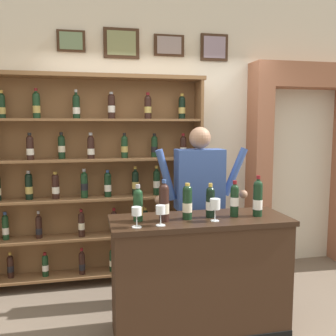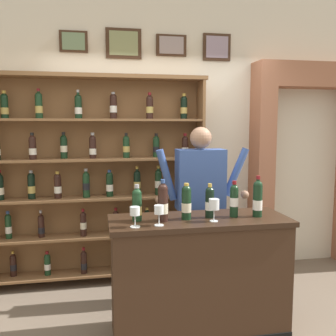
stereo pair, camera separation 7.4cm
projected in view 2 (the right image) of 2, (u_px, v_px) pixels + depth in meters
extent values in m
cube|color=#6B5B4C|center=(185.00, 335.00, 3.05)|extent=(14.00, 14.00, 0.02)
cube|color=beige|center=(157.00, 124.00, 4.27)|extent=(12.00, 0.16, 3.44)
cube|color=#382316|center=(74.00, 41.00, 3.91)|extent=(0.29, 0.02, 0.22)
cube|color=#657E5C|center=(73.00, 41.00, 3.89)|extent=(0.23, 0.01, 0.18)
cube|color=#382316|center=(124.00, 43.00, 4.00)|extent=(0.38, 0.02, 0.32)
cube|color=#798054|center=(124.00, 43.00, 3.99)|extent=(0.31, 0.01, 0.26)
cube|color=#382316|center=(171.00, 45.00, 4.10)|extent=(0.34, 0.02, 0.23)
cube|color=gray|center=(172.00, 45.00, 4.09)|extent=(0.27, 0.01, 0.19)
cube|color=#382316|center=(217.00, 47.00, 4.20)|extent=(0.32, 0.02, 0.30)
cube|color=gray|center=(217.00, 47.00, 4.18)|extent=(0.26, 0.01, 0.24)
cube|color=brown|center=(200.00, 179.00, 4.13)|extent=(0.03, 0.28, 2.22)
cube|color=brown|center=(97.00, 180.00, 4.05)|extent=(2.30, 0.02, 2.22)
cube|color=brown|center=(99.00, 272.00, 4.04)|extent=(2.24, 0.27, 0.03)
cylinder|color=black|center=(13.00, 267.00, 3.89)|extent=(0.06, 0.06, 0.20)
sphere|color=black|center=(13.00, 257.00, 3.88)|extent=(0.06, 0.06, 0.06)
cylinder|color=black|center=(13.00, 255.00, 3.88)|extent=(0.03, 0.03, 0.07)
cylinder|color=#B79338|center=(13.00, 252.00, 3.88)|extent=(0.03, 0.03, 0.03)
cylinder|color=black|center=(13.00, 267.00, 3.90)|extent=(0.07, 0.07, 0.06)
cylinder|color=#19381E|center=(48.00, 266.00, 3.92)|extent=(0.06, 0.06, 0.19)
sphere|color=#19381E|center=(47.00, 257.00, 3.91)|extent=(0.06, 0.06, 0.06)
cylinder|color=#19381E|center=(47.00, 255.00, 3.91)|extent=(0.03, 0.03, 0.06)
cylinder|color=maroon|center=(47.00, 253.00, 3.91)|extent=(0.03, 0.03, 0.03)
cylinder|color=silver|center=(48.00, 267.00, 3.92)|extent=(0.07, 0.07, 0.06)
cylinder|color=black|center=(84.00, 264.00, 3.97)|extent=(0.06, 0.06, 0.21)
sphere|color=black|center=(84.00, 254.00, 3.95)|extent=(0.06, 0.06, 0.06)
cylinder|color=black|center=(84.00, 251.00, 3.95)|extent=(0.03, 0.03, 0.07)
cylinder|color=maroon|center=(83.00, 249.00, 3.95)|extent=(0.03, 0.03, 0.03)
cylinder|color=black|center=(84.00, 266.00, 3.97)|extent=(0.07, 0.07, 0.07)
cylinder|color=black|center=(114.00, 261.00, 4.04)|extent=(0.06, 0.06, 0.21)
sphere|color=black|center=(114.00, 252.00, 4.02)|extent=(0.06, 0.06, 0.06)
cylinder|color=black|center=(114.00, 249.00, 4.02)|extent=(0.03, 0.03, 0.08)
cylinder|color=maroon|center=(114.00, 246.00, 4.02)|extent=(0.03, 0.03, 0.03)
cylinder|color=beige|center=(114.00, 262.00, 4.04)|extent=(0.07, 0.07, 0.07)
cylinder|color=black|center=(148.00, 260.00, 4.10)|extent=(0.06, 0.06, 0.19)
sphere|color=black|center=(148.00, 251.00, 4.08)|extent=(0.06, 0.06, 0.06)
cylinder|color=black|center=(148.00, 249.00, 4.08)|extent=(0.03, 0.03, 0.06)
cylinder|color=#B79338|center=(148.00, 247.00, 4.08)|extent=(0.03, 0.03, 0.03)
cylinder|color=silver|center=(148.00, 260.00, 4.10)|extent=(0.07, 0.07, 0.06)
cylinder|color=#19381E|center=(179.00, 256.00, 4.20)|extent=(0.06, 0.06, 0.21)
sphere|color=#19381E|center=(179.00, 247.00, 4.19)|extent=(0.06, 0.06, 0.06)
cylinder|color=#19381E|center=(179.00, 245.00, 4.18)|extent=(0.03, 0.03, 0.06)
cylinder|color=maroon|center=(179.00, 243.00, 4.18)|extent=(0.03, 0.03, 0.03)
cylinder|color=black|center=(179.00, 256.00, 4.20)|extent=(0.07, 0.07, 0.07)
cube|color=brown|center=(98.00, 235.00, 3.99)|extent=(2.24, 0.27, 0.02)
cylinder|color=#19381E|center=(8.00, 228.00, 3.83)|extent=(0.07, 0.07, 0.22)
sphere|color=#19381E|center=(8.00, 217.00, 3.82)|extent=(0.06, 0.06, 0.06)
cylinder|color=#19381E|center=(8.00, 215.00, 3.82)|extent=(0.03, 0.03, 0.07)
cylinder|color=navy|center=(8.00, 212.00, 3.81)|extent=(0.03, 0.03, 0.03)
cylinder|color=silver|center=(9.00, 230.00, 3.84)|extent=(0.07, 0.07, 0.07)
cylinder|color=black|center=(41.00, 228.00, 3.88)|extent=(0.07, 0.07, 0.20)
sphere|color=black|center=(41.00, 218.00, 3.87)|extent=(0.06, 0.06, 0.06)
cylinder|color=black|center=(41.00, 214.00, 3.86)|extent=(0.02, 0.02, 0.08)
cylinder|color=#99999E|center=(41.00, 212.00, 3.86)|extent=(0.03, 0.03, 0.03)
cylinder|color=black|center=(41.00, 230.00, 3.88)|extent=(0.07, 0.07, 0.06)
cylinder|color=black|center=(83.00, 226.00, 3.91)|extent=(0.07, 0.07, 0.22)
sphere|color=black|center=(83.00, 215.00, 3.90)|extent=(0.06, 0.06, 0.06)
cylinder|color=black|center=(83.00, 212.00, 3.90)|extent=(0.03, 0.03, 0.07)
cylinder|color=maroon|center=(83.00, 210.00, 3.90)|extent=(0.03, 0.03, 0.03)
cylinder|color=beige|center=(83.00, 225.00, 3.91)|extent=(0.07, 0.07, 0.07)
cylinder|color=black|center=(116.00, 224.00, 4.00)|extent=(0.07, 0.07, 0.21)
sphere|color=black|center=(116.00, 214.00, 3.99)|extent=(0.06, 0.06, 0.06)
cylinder|color=black|center=(116.00, 211.00, 3.98)|extent=(0.03, 0.03, 0.07)
cylinder|color=maroon|center=(116.00, 209.00, 3.98)|extent=(0.03, 0.03, 0.03)
cylinder|color=black|center=(116.00, 223.00, 4.00)|extent=(0.07, 0.07, 0.07)
cylinder|color=black|center=(147.00, 223.00, 4.05)|extent=(0.07, 0.07, 0.21)
sphere|color=black|center=(147.00, 213.00, 4.04)|extent=(0.06, 0.06, 0.06)
cylinder|color=black|center=(147.00, 211.00, 4.04)|extent=(0.03, 0.03, 0.06)
cylinder|color=#B79338|center=(147.00, 209.00, 4.04)|extent=(0.03, 0.03, 0.03)
cylinder|color=beige|center=(147.00, 223.00, 4.05)|extent=(0.07, 0.07, 0.07)
cylinder|color=black|center=(180.00, 220.00, 4.17)|extent=(0.07, 0.07, 0.20)
sphere|color=black|center=(180.00, 211.00, 4.15)|extent=(0.06, 0.06, 0.06)
cylinder|color=black|center=(181.00, 209.00, 4.15)|extent=(0.02, 0.02, 0.07)
cylinder|color=#99999E|center=(181.00, 207.00, 4.15)|extent=(0.03, 0.03, 0.03)
cylinder|color=beige|center=(180.00, 222.00, 4.17)|extent=(0.07, 0.07, 0.06)
cube|color=brown|center=(97.00, 198.00, 3.94)|extent=(2.24, 0.27, 0.02)
cylinder|color=black|center=(0.00, 189.00, 3.76)|extent=(0.07, 0.07, 0.22)
cylinder|color=beige|center=(0.00, 191.00, 3.76)|extent=(0.08, 0.08, 0.07)
cylinder|color=black|center=(32.00, 188.00, 3.82)|extent=(0.07, 0.07, 0.23)
sphere|color=black|center=(31.00, 176.00, 3.81)|extent=(0.07, 0.07, 0.07)
cylinder|color=black|center=(31.00, 174.00, 3.80)|extent=(0.03, 0.03, 0.06)
cylinder|color=#99999E|center=(31.00, 172.00, 3.80)|extent=(0.04, 0.04, 0.03)
cylinder|color=tan|center=(32.00, 190.00, 3.82)|extent=(0.08, 0.08, 0.07)
cylinder|color=black|center=(58.00, 188.00, 3.85)|extent=(0.07, 0.07, 0.22)
sphere|color=black|center=(57.00, 177.00, 3.83)|extent=(0.07, 0.07, 0.07)
cylinder|color=black|center=(57.00, 175.00, 3.83)|extent=(0.03, 0.03, 0.06)
cylinder|color=#B79338|center=(57.00, 173.00, 3.83)|extent=(0.04, 0.04, 0.03)
cylinder|color=silver|center=(58.00, 190.00, 3.85)|extent=(0.08, 0.08, 0.07)
cylinder|color=#19381E|center=(86.00, 187.00, 3.90)|extent=(0.07, 0.07, 0.23)
sphere|color=#19381E|center=(86.00, 175.00, 3.88)|extent=(0.07, 0.07, 0.07)
cylinder|color=#19381E|center=(86.00, 172.00, 3.88)|extent=(0.03, 0.03, 0.08)
cylinder|color=#99999E|center=(86.00, 170.00, 3.88)|extent=(0.04, 0.04, 0.03)
cylinder|color=black|center=(86.00, 186.00, 3.90)|extent=(0.08, 0.08, 0.07)
cylinder|color=black|center=(110.00, 186.00, 3.95)|extent=(0.07, 0.07, 0.22)
sphere|color=black|center=(109.00, 175.00, 3.94)|extent=(0.07, 0.07, 0.07)
cylinder|color=black|center=(109.00, 173.00, 3.93)|extent=(0.03, 0.03, 0.06)
cylinder|color=navy|center=(109.00, 171.00, 3.93)|extent=(0.04, 0.04, 0.03)
cylinder|color=silver|center=(110.00, 188.00, 3.95)|extent=(0.08, 0.08, 0.07)
cylinder|color=black|center=(137.00, 185.00, 4.00)|extent=(0.07, 0.07, 0.23)
sphere|color=black|center=(137.00, 174.00, 3.99)|extent=(0.07, 0.07, 0.07)
cylinder|color=black|center=(137.00, 171.00, 3.98)|extent=(0.03, 0.03, 0.08)
cylinder|color=#B79338|center=(137.00, 168.00, 3.98)|extent=(0.03, 0.03, 0.03)
cylinder|color=tan|center=(137.00, 185.00, 4.00)|extent=(0.08, 0.08, 0.07)
cylinder|color=black|center=(158.00, 184.00, 4.04)|extent=(0.07, 0.07, 0.23)
sphere|color=black|center=(158.00, 173.00, 4.03)|extent=(0.07, 0.07, 0.07)
cylinder|color=black|center=(158.00, 170.00, 4.02)|extent=(0.03, 0.03, 0.08)
cylinder|color=#B79338|center=(158.00, 167.00, 4.02)|extent=(0.04, 0.04, 0.03)
cylinder|color=silver|center=(158.00, 184.00, 4.04)|extent=(0.08, 0.08, 0.07)
cylinder|color=black|center=(185.00, 183.00, 4.13)|extent=(0.07, 0.07, 0.23)
sphere|color=black|center=(185.00, 172.00, 4.11)|extent=(0.07, 0.07, 0.07)
cylinder|color=black|center=(185.00, 170.00, 4.11)|extent=(0.03, 0.03, 0.06)
cylinder|color=maroon|center=(185.00, 169.00, 4.11)|extent=(0.04, 0.04, 0.03)
cylinder|color=silver|center=(185.00, 185.00, 4.13)|extent=(0.08, 0.08, 0.07)
cube|color=brown|center=(96.00, 159.00, 3.90)|extent=(2.24, 0.27, 0.02)
cylinder|color=black|center=(33.00, 150.00, 3.74)|extent=(0.07, 0.07, 0.20)
sphere|color=black|center=(32.00, 139.00, 3.73)|extent=(0.07, 0.07, 0.07)
cylinder|color=black|center=(32.00, 136.00, 3.73)|extent=(0.03, 0.03, 0.07)
cylinder|color=black|center=(32.00, 134.00, 3.72)|extent=(0.04, 0.04, 0.03)
cylinder|color=silver|center=(33.00, 151.00, 3.74)|extent=(0.07, 0.07, 0.06)
cylinder|color=black|center=(64.00, 149.00, 3.85)|extent=(0.07, 0.07, 0.20)
sphere|color=black|center=(64.00, 138.00, 3.84)|extent=(0.07, 0.07, 0.07)
cylinder|color=black|center=(63.00, 136.00, 3.84)|extent=(0.03, 0.03, 0.07)
cylinder|color=black|center=(63.00, 133.00, 3.83)|extent=(0.04, 0.04, 0.03)
cylinder|color=beige|center=(64.00, 149.00, 3.85)|extent=(0.07, 0.07, 0.06)
cylinder|color=black|center=(93.00, 149.00, 3.86)|extent=(0.07, 0.07, 0.20)
sphere|color=black|center=(93.00, 139.00, 3.84)|extent=(0.07, 0.07, 0.07)
cylinder|color=black|center=(92.00, 136.00, 3.84)|extent=(0.03, 0.03, 0.07)
cylinder|color=#99999E|center=(92.00, 134.00, 3.84)|extent=(0.04, 0.04, 0.03)
cylinder|color=silver|center=(93.00, 151.00, 3.86)|extent=(0.07, 0.07, 0.06)
cylinder|color=#19381E|center=(126.00, 149.00, 3.94)|extent=(0.07, 0.07, 0.19)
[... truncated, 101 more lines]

